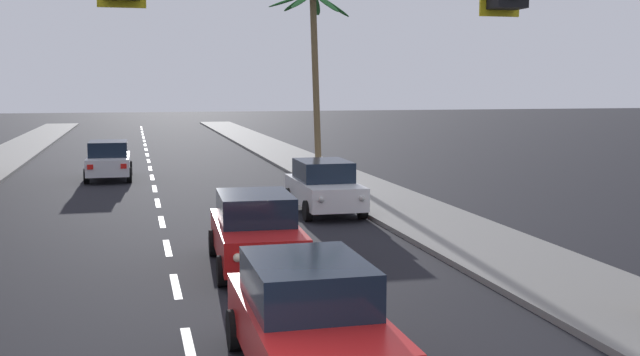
# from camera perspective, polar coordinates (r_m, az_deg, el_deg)

# --- Properties ---
(sidewalk_right) EXTENTS (3.20, 110.00, 0.14)m
(sidewalk_right) POSITION_cam_1_polar(r_m,az_deg,el_deg) (28.58, 3.65, -1.08)
(sidewalk_right) COLOR gray
(sidewalk_right) RESTS_ON ground
(lane_markings) EXTENTS (4.28, 88.73, 0.01)m
(lane_markings) POSITION_cam_1_polar(r_m,az_deg,el_deg) (27.83, -11.36, -1.57)
(lane_markings) COLOR silver
(lane_markings) RESTS_ON ground
(traffic_signal_mast) EXTENTS (10.99, 0.41, 6.80)m
(traffic_signal_mast) POSITION_cam_1_polar(r_m,az_deg,el_deg) (7.77, 14.44, 11.88)
(traffic_signal_mast) COLOR #2D2D33
(traffic_signal_mast) RESTS_ON ground
(sedan_lead_at_stop_bar) EXTENTS (1.95, 4.45, 1.68)m
(sedan_lead_at_stop_bar) POSITION_cam_1_polar(r_m,az_deg,el_deg) (10.74, -0.85, -10.60)
(sedan_lead_at_stop_bar) COLOR red
(sedan_lead_at_stop_bar) RESTS_ON ground
(sedan_third_in_queue) EXTENTS (2.08, 4.50, 1.68)m
(sedan_third_in_queue) POSITION_cam_1_polar(r_m,az_deg,el_deg) (17.07, -4.87, -3.97)
(sedan_third_in_queue) COLOR red
(sedan_third_in_queue) RESTS_ON ground
(sedan_oncoming_far) EXTENTS (1.96, 4.46, 1.68)m
(sedan_oncoming_far) POSITION_cam_1_polar(r_m,az_deg,el_deg) (34.19, -15.65, 1.33)
(sedan_oncoming_far) COLOR silver
(sedan_oncoming_far) RESTS_ON ground
(sedan_parked_nearest_kerb) EXTENTS (1.98, 4.46, 1.68)m
(sedan_parked_nearest_kerb) POSITION_cam_1_polar(r_m,az_deg,el_deg) (24.36, 0.29, -0.63)
(sedan_parked_nearest_kerb) COLOR silver
(sedan_parked_nearest_kerb) RESTS_ON ground
(palm_right_third) EXTENTS (4.24, 4.04, 8.79)m
(palm_right_third) POSITION_cam_1_polar(r_m,az_deg,el_deg) (37.45, -0.52, 10.48)
(palm_right_third) COLOR brown
(palm_right_third) RESTS_ON ground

